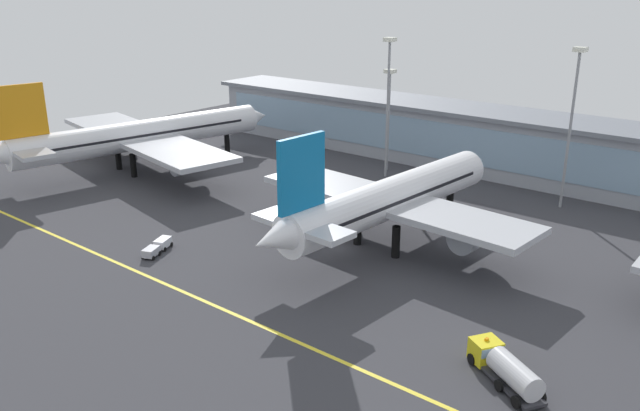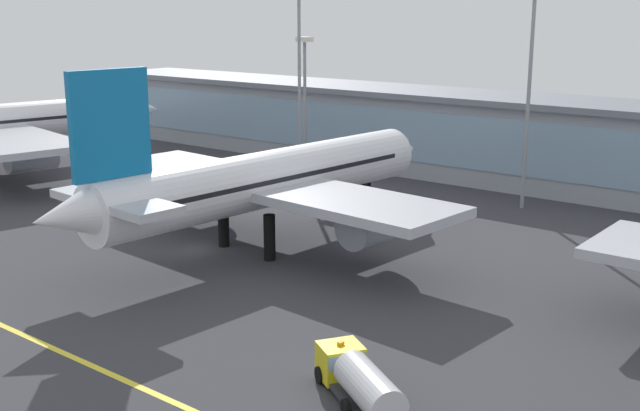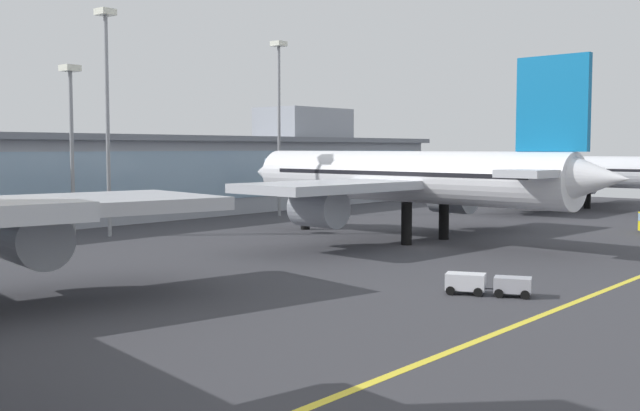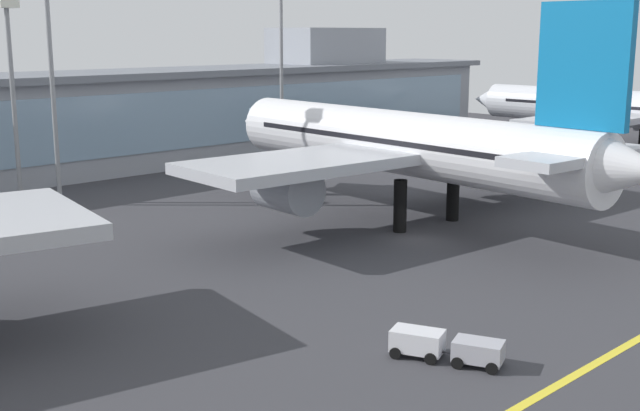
{
  "view_description": "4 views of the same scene",
  "coord_description": "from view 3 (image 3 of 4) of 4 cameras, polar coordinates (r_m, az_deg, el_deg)",
  "views": [
    {
      "loc": [
        49.12,
        -65.19,
        34.77
      ],
      "look_at": [
        -4.78,
        1.67,
        4.61
      ],
      "focal_mm": 36.46,
      "sensor_mm": 36.0,
      "label": 1
    },
    {
      "loc": [
        55.08,
        -50.11,
        22.74
      ],
      "look_at": [
        8.29,
        8.81,
        4.04
      ],
      "focal_mm": 44.38,
      "sensor_mm": 36.0,
      "label": 2
    },
    {
      "loc": [
        -64.34,
        -40.69,
        9.85
      ],
      "look_at": [
        -3.69,
        10.1,
        3.94
      ],
      "focal_mm": 43.23,
      "sensor_mm": 36.0,
      "label": 3
    },
    {
      "loc": [
        -49.22,
        -39.57,
        16.06
      ],
      "look_at": [
        -9.49,
        1.19,
        4.0
      ],
      "focal_mm": 45.74,
      "sensor_mm": 36.0,
      "label": 4
    }
  ],
  "objects": [
    {
      "name": "airliner_far_right",
      "position": [
        130.91,
        17.56,
        2.38
      ],
      "size": [
        42.55,
        50.4,
        16.4
      ],
      "rotation": [
        0.0,
        0.0,
        1.58
      ],
      "color": "black",
      "rests_on": "ground"
    },
    {
      "name": "apron_light_mast_centre",
      "position": [
        88.92,
        -15.5,
        8.25
      ],
      "size": [
        1.8,
        1.8,
        25.05
      ],
      "color": "gray",
      "rests_on": "ground"
    },
    {
      "name": "ground_plane",
      "position": [
        76.76,
        7.58,
        -3.13
      ],
      "size": [
        180.84,
        180.84,
        0.0
      ],
      "primitive_type": "plane",
      "color": "#38383D"
    },
    {
      "name": "apron_light_mast_east",
      "position": [
        90.69,
        -17.94,
        5.99
      ],
      "size": [
        1.8,
        1.8,
        19.05
      ],
      "color": "gray",
      "rests_on": "ground"
    },
    {
      "name": "baggage_tug_near",
      "position": [
        53.0,
        12.26,
        -5.66
      ],
      "size": [
        3.64,
        5.75,
        1.4
      ],
      "rotation": [
        0.0,
        0.0,
        1.96
      ],
      "color": "black",
      "rests_on": "ground"
    },
    {
      "name": "terminal_building",
      "position": [
        110.29,
        -13.11,
        2.31
      ],
      "size": [
        132.17,
        14.0,
        16.84
      ],
      "color": "#9399A3",
      "rests_on": "ground"
    },
    {
      "name": "airliner_near_right",
      "position": [
        82.84,
        6.29,
        2.05
      ],
      "size": [
        41.49,
        48.33,
        18.23
      ],
      "rotation": [
        0.0,
        0.0,
        1.5
      ],
      "color": "black",
      "rests_on": "ground"
    },
    {
      "name": "apron_light_mast_west",
      "position": [
        112.02,
        -3.06,
        7.56
      ],
      "size": [
        1.8,
        1.8,
        25.11
      ],
      "color": "gray",
      "rests_on": "ground"
    }
  ]
}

